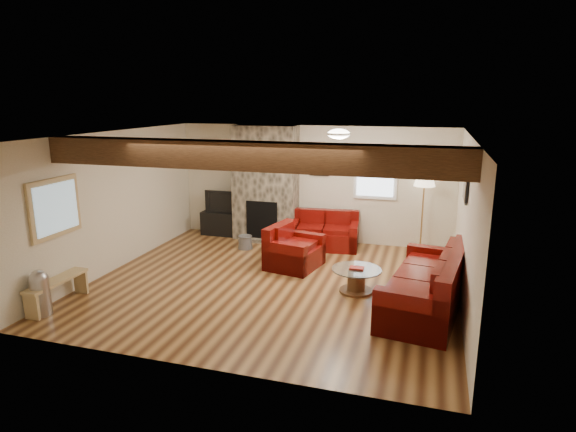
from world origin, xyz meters
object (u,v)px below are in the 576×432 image
(sofa_three, at_px, (425,281))
(floor_lamp, at_px, (424,183))
(armchair_red, at_px, (295,247))
(tv_cabinet, at_px, (226,223))
(loveseat, at_px, (324,230))
(coffee_table, at_px, (356,280))
(television, at_px, (225,201))

(sofa_three, xyz_separation_m, floor_lamp, (-0.14, 2.86, 0.97))
(sofa_three, bearing_deg, floor_lamp, -168.53)
(armchair_red, height_order, tv_cabinet, armchair_red)
(tv_cabinet, bearing_deg, sofa_three, -32.49)
(armchair_red, distance_m, tv_cabinet, 2.68)
(loveseat, bearing_deg, coffee_table, -71.01)
(loveseat, height_order, coffee_table, loveseat)
(sofa_three, height_order, loveseat, sofa_three)
(armchair_red, relative_size, coffee_table, 1.20)
(coffee_table, bearing_deg, floor_lamp, 69.71)
(coffee_table, relative_size, television, 0.92)
(television, bearing_deg, loveseat, -7.20)
(sofa_three, distance_m, television, 5.31)
(sofa_three, distance_m, armchair_red, 2.65)
(tv_cabinet, bearing_deg, coffee_table, -36.22)
(television, bearing_deg, coffee_table, -36.22)
(loveseat, height_order, armchair_red, armchair_red)
(sofa_three, distance_m, coffee_table, 1.15)
(sofa_three, height_order, television, television)
(coffee_table, relative_size, floor_lamp, 0.49)
(sofa_three, relative_size, coffee_table, 2.87)
(loveseat, height_order, tv_cabinet, loveseat)
(tv_cabinet, distance_m, television, 0.52)
(loveseat, relative_size, armchair_red, 1.46)
(loveseat, xyz_separation_m, armchair_red, (-0.26, -1.34, 0.02))
(sofa_three, relative_size, floor_lamp, 1.39)
(armchair_red, height_order, television, television)
(loveseat, distance_m, armchair_red, 1.36)
(sofa_three, bearing_deg, coffee_table, -99.71)
(coffee_table, xyz_separation_m, television, (-3.40, 2.49, 0.59))
(loveseat, xyz_separation_m, floor_lamp, (1.95, 0.31, 1.04))
(armchair_red, distance_m, floor_lamp, 2.94)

